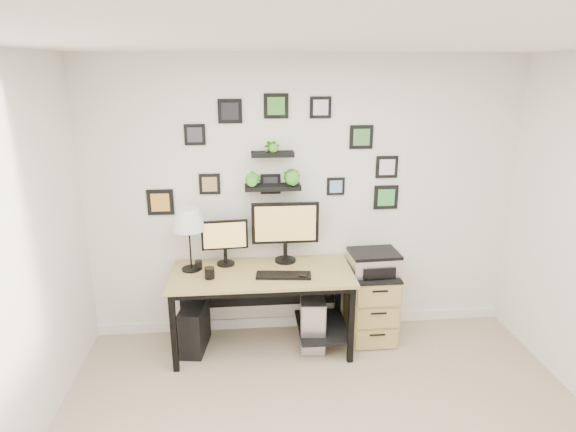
{
  "coord_description": "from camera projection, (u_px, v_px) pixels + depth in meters",
  "views": [
    {
      "loc": [
        -0.54,
        -2.27,
        2.48
      ],
      "look_at": [
        -0.17,
        1.83,
        1.2
      ],
      "focal_mm": 30.0,
      "sensor_mm": 36.0,
      "label": 1
    }
  ],
  "objects": [
    {
      "name": "room",
      "position": [
        304.0,
        320.0,
        4.81
      ],
      "size": [
        4.0,
        4.0,
        4.0
      ],
      "color": "tan",
      "rests_on": "ground"
    },
    {
      "name": "desk",
      "position": [
        266.0,
        283.0,
        4.31
      ],
      "size": [
        1.6,
        0.7,
        0.75
      ],
      "color": "tan",
      "rests_on": "ground"
    },
    {
      "name": "monitor_left",
      "position": [
        225.0,
        239.0,
        4.32
      ],
      "size": [
        0.42,
        0.18,
        0.43
      ],
      "color": "black",
      "rests_on": "desk"
    },
    {
      "name": "monitor_right",
      "position": [
        285.0,
        227.0,
        4.37
      ],
      "size": [
        0.61,
        0.2,
        0.57
      ],
      "color": "black",
      "rests_on": "desk"
    },
    {
      "name": "keyboard",
      "position": [
        284.0,
        275.0,
        4.14
      ],
      "size": [
        0.49,
        0.2,
        0.02
      ],
      "primitive_type": "cube",
      "rotation": [
        0.0,
        0.0,
        -0.11
      ],
      "color": "black",
      "rests_on": "desk"
    },
    {
      "name": "mouse",
      "position": [
        304.0,
        275.0,
        4.13
      ],
      "size": [
        0.1,
        0.12,
        0.03
      ],
      "primitive_type": "cube",
      "rotation": [
        0.0,
        0.0,
        -0.35
      ],
      "color": "black",
      "rests_on": "desk"
    },
    {
      "name": "table_lamp",
      "position": [
        188.0,
        221.0,
        4.15
      ],
      "size": [
        0.28,
        0.28,
        0.57
      ],
      "color": "black",
      "rests_on": "desk"
    },
    {
      "name": "mug",
      "position": [
        210.0,
        273.0,
        4.1
      ],
      "size": [
        0.09,
        0.09,
        0.1
      ],
      "primitive_type": "cylinder",
      "color": "black",
      "rests_on": "desk"
    },
    {
      "name": "pen_cup",
      "position": [
        199.0,
        265.0,
        4.28
      ],
      "size": [
        0.06,
        0.06,
        0.08
      ],
      "primitive_type": "cylinder",
      "color": "black",
      "rests_on": "desk"
    },
    {
      "name": "pc_tower_black",
      "position": [
        195.0,
        326.0,
        4.37
      ],
      "size": [
        0.25,
        0.46,
        0.44
      ],
      "primitive_type": "cube",
      "rotation": [
        0.0,
        0.0,
        -0.14
      ],
      "color": "black",
      "rests_on": "ground"
    },
    {
      "name": "pc_tower_grey",
      "position": [
        312.0,
        318.0,
        4.46
      ],
      "size": [
        0.26,
        0.52,
        0.49
      ],
      "color": "gray",
      "rests_on": "ground"
    },
    {
      "name": "file_cabinet",
      "position": [
        371.0,
        305.0,
        4.53
      ],
      "size": [
        0.43,
        0.53,
        0.67
      ],
      "color": "tan",
      "rests_on": "ground"
    },
    {
      "name": "printer",
      "position": [
        374.0,
        262.0,
        4.4
      ],
      "size": [
        0.45,
        0.37,
        0.2
      ],
      "color": "silver",
      "rests_on": "file_cabinet"
    },
    {
      "name": "wall_decor",
      "position": [
        278.0,
        164.0,
        4.26
      ],
      "size": [
        2.31,
        0.18,
        1.07
      ],
      "color": "black",
      "rests_on": "ground"
    }
  ]
}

